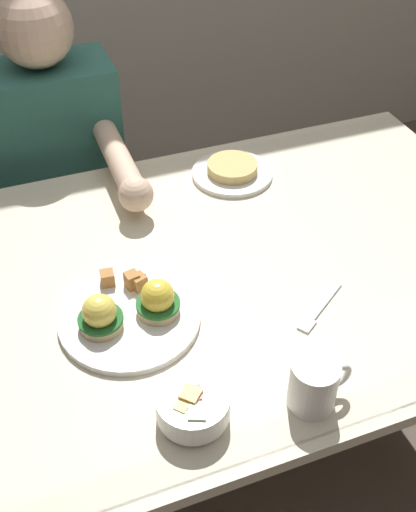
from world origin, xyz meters
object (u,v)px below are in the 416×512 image
Objects in this scene: eggs_benedict_plate at (129,312)px; fork at (319,310)px; diner_person at (63,173)px; dining_table at (260,292)px; side_plate at (232,171)px; coffee_mug at (315,383)px; fruit_bowl at (193,406)px.

fork is at bearing -16.52° from eggs_benedict_plate.
diner_person is at bearing 91.29° from eggs_benedict_plate.
diner_person reaches higher than fork.
dining_table is 0.33m from side_plate.
dining_table is at bearing 100.87° from fork.
eggs_benedict_plate is at bearing 129.61° from coffee_mug.
eggs_benedict_plate reaches higher than fruit_bowl.
diner_person reaches higher than coffee_mug.
coffee_mug is 0.22m from fork.
side_plate is 0.18× the size of diner_person.
coffee_mug is at bearing -11.68° from fruit_bowl.
diner_person is (-0.25, 0.96, -0.14)m from coffee_mug.
fruit_bowl is 0.11× the size of diner_person.
diner_person reaches higher than dining_table.
eggs_benedict_plate is 2.25× the size of fruit_bowl.
fork is 0.49m from side_plate.
fruit_bowl is at bearing -155.28° from fork.
fork is at bearing 58.49° from coffee_mug.
diner_person is (-0.38, 0.30, -0.10)m from side_plate.
diner_person is at bearing 142.19° from side_plate.
side_plate is at bearing -37.81° from diner_person.
fork is 0.87m from diner_person.
eggs_benedict_plate reaches higher than side_plate.
eggs_benedict_plate is at bearing 99.31° from fruit_bowl.
dining_table is at bearing 14.17° from eggs_benedict_plate.
diner_person is at bearing 104.59° from coffee_mug.
diner_person is (-0.36, 0.78, -0.09)m from fork.
dining_table is 0.44m from fruit_bowl.
eggs_benedict_plate is (-0.31, -0.08, 0.13)m from dining_table.
diner_person is at bearing 114.86° from fork.
side_plate is at bearing 46.40° from eggs_benedict_plate.
dining_table is at bearing 78.11° from coffee_mug.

